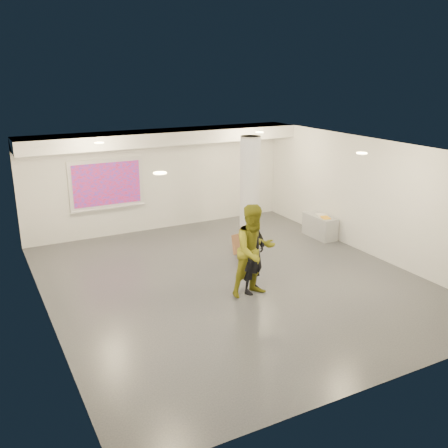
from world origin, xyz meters
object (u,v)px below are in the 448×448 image
column (250,193)px  credenza (320,226)px  woman (254,253)px  man (254,251)px  projection_screen (107,185)px

column → credenza: column is taller
woman → man: (-0.06, -0.13, 0.11)m
woman → man: man is taller
projection_screen → column: bearing=-40.6°
projection_screen → credenza: (5.32, -2.88, -1.21)m
woman → column: bearing=33.8°
column → man: column is taller
column → projection_screen: column is taller
column → credenza: size_ratio=2.74×
projection_screen → credenza: bearing=-28.5°
credenza → woman: bearing=-147.2°
man → column: bearing=60.7°
credenza → woman: (-3.59, -2.28, 0.57)m
projection_screen → woman: size_ratio=1.18×
credenza → woman: size_ratio=0.61×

